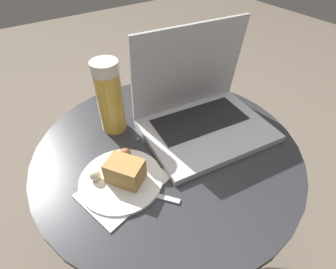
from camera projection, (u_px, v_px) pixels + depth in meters
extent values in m
plane|color=#726656|center=(168.00, 242.00, 1.07)|extent=(6.00, 6.00, 0.00)
cylinder|color=#515156|center=(168.00, 241.00, 1.06)|extent=(0.41, 0.41, 0.01)
cylinder|color=#515156|center=(168.00, 204.00, 0.89)|extent=(0.08, 0.08, 0.51)
cylinder|color=#2D2D33|center=(168.00, 149.00, 0.72)|extent=(0.71, 0.71, 0.02)
cube|color=white|center=(124.00, 186.00, 0.61)|extent=(0.22, 0.18, 0.00)
cube|color=silver|center=(207.00, 130.00, 0.75)|extent=(0.38, 0.30, 0.02)
cube|color=black|center=(200.00, 120.00, 0.77)|extent=(0.28, 0.16, 0.00)
cube|color=silver|center=(189.00, 69.00, 0.73)|extent=(0.35, 0.08, 0.26)
cube|color=silver|center=(189.00, 69.00, 0.73)|extent=(0.32, 0.07, 0.23)
cylinder|color=gold|center=(111.00, 103.00, 0.71)|extent=(0.07, 0.07, 0.18)
cylinder|color=white|center=(105.00, 68.00, 0.64)|extent=(0.07, 0.07, 0.03)
cylinder|color=white|center=(121.00, 180.00, 0.62)|extent=(0.20, 0.20, 0.01)
cube|color=tan|center=(125.00, 171.00, 0.60)|extent=(0.09, 0.10, 0.06)
sphere|color=#9E5B38|center=(125.00, 153.00, 0.66)|extent=(0.03, 0.03, 0.03)
sphere|color=beige|center=(96.00, 176.00, 0.61)|extent=(0.03, 0.03, 0.03)
cube|color=silver|center=(155.00, 195.00, 0.59)|extent=(0.08, 0.10, 0.00)
cube|color=silver|center=(121.00, 186.00, 0.61)|extent=(0.05, 0.05, 0.00)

